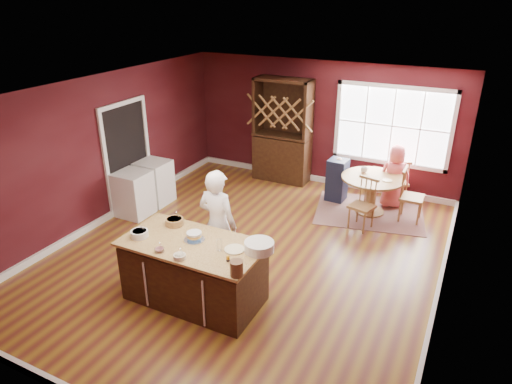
# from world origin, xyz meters

# --- Properties ---
(room_shell) EXTENTS (7.00, 7.00, 7.00)m
(room_shell) POSITION_xyz_m (0.00, 0.00, 1.35)
(room_shell) COLOR brown
(room_shell) RESTS_ON ground
(window) EXTENTS (2.36, 0.10, 1.66)m
(window) POSITION_xyz_m (1.50, 3.47, 1.50)
(window) COLOR white
(window) RESTS_ON room_shell
(doorway) EXTENTS (0.08, 1.26, 2.13)m
(doorway) POSITION_xyz_m (-2.97, 0.60, 1.02)
(doorway) COLOR white
(doorway) RESTS_ON room_shell
(kitchen_island) EXTENTS (1.94, 1.02, 0.92)m
(kitchen_island) POSITION_xyz_m (-0.11, -1.43, 0.44)
(kitchen_island) COLOR black
(kitchen_island) RESTS_ON ground
(dining_table) EXTENTS (1.20, 1.20, 0.75)m
(dining_table) POSITION_xyz_m (1.44, 2.41, 0.53)
(dining_table) COLOR #985B27
(dining_table) RESTS_ON ground
(baker) EXTENTS (0.65, 0.44, 1.72)m
(baker) POSITION_xyz_m (-0.12, -0.74, 0.86)
(baker) COLOR white
(baker) RESTS_ON ground
(layer_cake) EXTENTS (0.29, 0.29, 0.12)m
(layer_cake) POSITION_xyz_m (-0.12, -1.37, 0.98)
(layer_cake) COLOR silver
(layer_cake) RESTS_ON kitchen_island
(bowl_blue) EXTENTS (0.24, 0.24, 0.09)m
(bowl_blue) POSITION_xyz_m (-0.84, -1.63, 0.97)
(bowl_blue) COLOR white
(bowl_blue) RESTS_ON kitchen_island
(bowl_yellow) EXTENTS (0.26, 0.26, 0.10)m
(bowl_yellow) POSITION_xyz_m (-0.62, -1.12, 0.97)
(bowl_yellow) COLOR #945D33
(bowl_yellow) RESTS_ON kitchen_island
(bowl_pink) EXTENTS (0.13, 0.13, 0.05)m
(bowl_pink) POSITION_xyz_m (-0.36, -1.82, 0.94)
(bowl_pink) COLOR silver
(bowl_pink) RESTS_ON kitchen_island
(bowl_olive) EXTENTS (0.16, 0.16, 0.06)m
(bowl_olive) POSITION_xyz_m (-0.02, -1.84, 0.95)
(bowl_olive) COLOR #EFEAC6
(bowl_olive) RESTS_ON kitchen_island
(drinking_glass) EXTENTS (0.08, 0.08, 0.16)m
(drinking_glass) POSITION_xyz_m (0.32, -1.44, 1.00)
(drinking_glass) COLOR silver
(drinking_glass) RESTS_ON kitchen_island
(dinner_plate) EXTENTS (0.27, 0.27, 0.02)m
(dinner_plate) POSITION_xyz_m (0.50, -1.35, 0.93)
(dinner_plate) COLOR beige
(dinner_plate) RESTS_ON kitchen_island
(white_tub) EXTENTS (0.39, 0.39, 0.13)m
(white_tub) POSITION_xyz_m (0.80, -1.23, 0.99)
(white_tub) COLOR silver
(white_tub) RESTS_ON kitchen_island
(stoneware_crock) EXTENTS (0.16, 0.16, 0.20)m
(stoneware_crock) POSITION_xyz_m (0.80, -1.84, 1.02)
(stoneware_crock) COLOR brown
(stoneware_crock) RESTS_ON kitchen_island
(toy_figurine) EXTENTS (0.05, 0.05, 0.08)m
(toy_figurine) POSITION_xyz_m (0.55, -1.62, 0.96)
(toy_figurine) COLOR orange
(toy_figurine) RESTS_ON kitchen_island
(rug) EXTENTS (2.33, 1.98, 0.01)m
(rug) POSITION_xyz_m (1.44, 2.41, 0.01)
(rug) COLOR brown
(rug) RESTS_ON ground
(chair_east) EXTENTS (0.42, 0.44, 1.04)m
(chair_east) POSITION_xyz_m (2.20, 2.42, 0.52)
(chair_east) COLOR brown
(chair_east) RESTS_ON ground
(chair_south) EXTENTS (0.49, 0.48, 0.97)m
(chair_south) POSITION_xyz_m (1.44, 1.69, 0.49)
(chair_south) COLOR brown
(chair_south) RESTS_ON ground
(chair_north) EXTENTS (0.52, 0.51, 0.95)m
(chair_north) POSITION_xyz_m (1.79, 3.16, 0.47)
(chair_north) COLOR brown
(chair_north) RESTS_ON ground
(seated_woman) EXTENTS (0.74, 0.61, 1.29)m
(seated_woman) POSITION_xyz_m (1.76, 2.90, 0.65)
(seated_woman) COLOR #D5555A
(seated_woman) RESTS_ON ground
(high_chair) EXTENTS (0.39, 0.39, 0.93)m
(high_chair) POSITION_xyz_m (0.66, 2.68, 0.46)
(high_chair) COLOR black
(high_chair) RESTS_ON ground
(toddler) EXTENTS (0.18, 0.14, 0.26)m
(toddler) POSITION_xyz_m (0.69, 2.76, 0.81)
(toddler) COLOR #8CA5BF
(toddler) RESTS_ON high_chair
(table_plate) EXTENTS (0.18, 0.18, 0.01)m
(table_plate) POSITION_xyz_m (1.72, 2.35, 0.76)
(table_plate) COLOR beige
(table_plate) RESTS_ON dining_table
(table_cup) EXTENTS (0.17, 0.17, 0.10)m
(table_cup) POSITION_xyz_m (1.22, 2.59, 0.80)
(table_cup) COLOR silver
(table_cup) RESTS_ON dining_table
(hutch) EXTENTS (1.26, 0.53, 2.31)m
(hutch) POSITION_xyz_m (-0.81, 3.22, 1.16)
(hutch) COLOR #3D2713
(hutch) RESTS_ON ground
(washer) EXTENTS (0.60, 0.58, 0.87)m
(washer) POSITION_xyz_m (-2.64, 0.28, 0.44)
(washer) COLOR silver
(washer) RESTS_ON ground
(dryer) EXTENTS (0.61, 0.59, 0.88)m
(dryer) POSITION_xyz_m (-2.64, 0.92, 0.44)
(dryer) COLOR silver
(dryer) RESTS_ON ground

